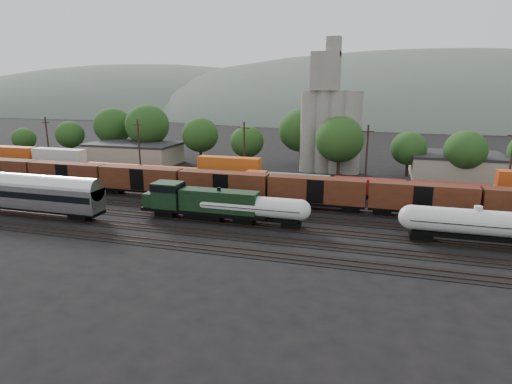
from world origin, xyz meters
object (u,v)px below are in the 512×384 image
(green_locomotive, at_px, (198,201))
(orange_locomotive, at_px, (280,185))
(tank_car_a, at_px, (252,207))
(passenger_coach, at_px, (21,191))
(grain_silo, at_px, (330,122))

(green_locomotive, relative_size, orange_locomotive, 1.10)
(tank_car_a, height_order, passenger_coach, passenger_coach)
(passenger_coach, distance_m, orange_locomotive, 40.30)
(green_locomotive, distance_m, grain_silo, 44.03)
(tank_car_a, height_order, orange_locomotive, tank_car_a)
(orange_locomotive, bearing_deg, green_locomotive, -119.99)
(passenger_coach, bearing_deg, green_locomotive, 10.76)
(tank_car_a, distance_m, passenger_coach, 34.86)
(tank_car_a, bearing_deg, orange_locomotive, 88.16)
(green_locomotive, relative_size, passenger_coach, 0.71)
(tank_car_a, bearing_deg, grain_silo, 82.35)
(orange_locomotive, bearing_deg, grain_silo, 79.07)
(orange_locomotive, bearing_deg, passenger_coach, -150.23)
(orange_locomotive, distance_m, grain_silo, 27.90)
(green_locomotive, distance_m, orange_locomotive, 17.32)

